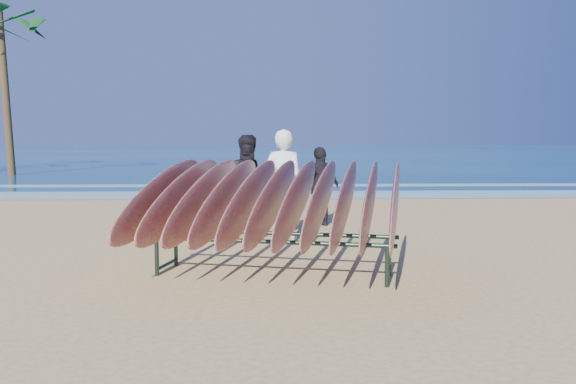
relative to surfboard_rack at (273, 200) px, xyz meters
name	(u,v)px	position (x,y,z in m)	size (l,w,h in m)	color
ground	(290,264)	(0.24, 0.72, -0.98)	(120.00, 120.00, 0.00)	tan
ocean	(271,153)	(0.24, 55.72, -0.98)	(160.00, 160.00, 0.00)	navy
foam_near	(278,195)	(0.24, 10.72, -0.98)	(160.00, 160.00, 0.00)	white
foam_far	(277,185)	(0.24, 14.22, -0.98)	(160.00, 160.00, 0.00)	white
surfboard_rack	(273,200)	(0.00, 0.00, 0.00)	(3.81, 3.73, 1.65)	black
person_white	(283,184)	(0.20, 2.85, -0.02)	(0.70, 0.46, 1.93)	white
person_dark_a	(250,184)	(-0.40, 3.51, -0.07)	(0.89, 0.69, 1.83)	black
person_dark_b	(321,186)	(0.99, 4.33, -0.19)	(0.93, 0.39, 1.59)	black
palm_mid	(2,27)	(-11.80, 20.02, 5.61)	(5.20, 5.20, 7.46)	brown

